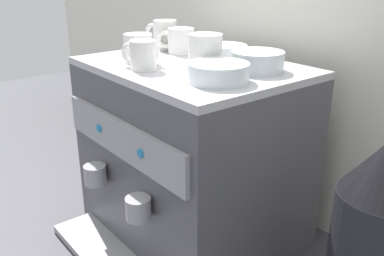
# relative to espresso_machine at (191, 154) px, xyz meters

# --- Properties ---
(ground_plane) EXTENTS (4.00, 4.00, 0.00)m
(ground_plane) POSITION_rel_espresso_machine_xyz_m (0.00, 0.00, -0.23)
(ground_plane) COLOR #38383D
(tiled_backsplash_wall) EXTENTS (2.80, 0.03, 1.00)m
(tiled_backsplash_wall) POSITION_rel_espresso_machine_xyz_m (0.00, 0.30, 0.27)
(tiled_backsplash_wall) COLOR silver
(tiled_backsplash_wall) RESTS_ON ground_plane
(espresso_machine) EXTENTS (0.53, 0.51, 0.47)m
(espresso_machine) POSITION_rel_espresso_machine_xyz_m (0.00, 0.00, 0.00)
(espresso_machine) COLOR #4C4C51
(espresso_machine) RESTS_ON ground_plane
(ceramic_cup_0) EXTENTS (0.09, 0.06, 0.07)m
(ceramic_cup_0) POSITION_rel_espresso_machine_xyz_m (-0.03, -0.12, 0.27)
(ceramic_cup_0) COLOR white
(ceramic_cup_0) RESTS_ON espresso_machine
(ceramic_cup_1) EXTENTS (0.10, 0.08, 0.07)m
(ceramic_cup_1) POSITION_rel_espresso_machine_xyz_m (-0.13, 0.06, 0.27)
(ceramic_cup_1) COLOR white
(ceramic_cup_1) RESTS_ON espresso_machine
(ceramic_cup_2) EXTENTS (0.11, 0.07, 0.08)m
(ceramic_cup_2) POSITION_rel_espresso_machine_xyz_m (-0.20, 0.07, 0.28)
(ceramic_cup_2) COLOR white
(ceramic_cup_2) RESTS_ON espresso_machine
(ceramic_cup_3) EXTENTS (0.08, 0.12, 0.08)m
(ceramic_cup_3) POSITION_rel_espresso_machine_xyz_m (0.06, -0.01, 0.28)
(ceramic_cup_3) COLOR white
(ceramic_cup_3) RESTS_ON espresso_machine
(ceramic_cup_4) EXTENTS (0.11, 0.07, 0.07)m
(ceramic_cup_4) POSITION_rel_espresso_machine_xyz_m (-0.09, -0.09, 0.27)
(ceramic_cup_4) COLOR white
(ceramic_cup_4) RESTS_ON espresso_machine
(ceramic_bowl_0) EXTENTS (0.13, 0.13, 0.04)m
(ceramic_bowl_0) POSITION_rel_espresso_machine_xyz_m (0.16, -0.06, 0.26)
(ceramic_bowl_0) COLOR silver
(ceramic_bowl_0) RESTS_ON espresso_machine
(ceramic_bowl_1) EXTENTS (0.12, 0.12, 0.04)m
(ceramic_bowl_1) POSITION_rel_espresso_machine_xyz_m (0.15, 0.07, 0.26)
(ceramic_bowl_1) COLOR silver
(ceramic_bowl_1) RESTS_ON espresso_machine
(ceramic_bowl_2) EXTENTS (0.12, 0.12, 0.04)m
(ceramic_bowl_2) POSITION_rel_espresso_machine_xyz_m (0.01, 0.10, 0.25)
(ceramic_bowl_2) COLOR silver
(ceramic_bowl_2) RESTS_ON espresso_machine
(coffee_grinder) EXTENTS (0.16, 0.16, 0.43)m
(coffee_grinder) POSITION_rel_espresso_machine_xyz_m (0.50, 0.03, -0.02)
(coffee_grinder) COLOR black
(coffee_grinder) RESTS_ON ground_plane
(milk_pitcher) EXTENTS (0.10, 0.10, 0.15)m
(milk_pitcher) POSITION_rel_espresso_machine_xyz_m (-0.38, -0.00, -0.16)
(milk_pitcher) COLOR #B7B7BC
(milk_pitcher) RESTS_ON ground_plane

